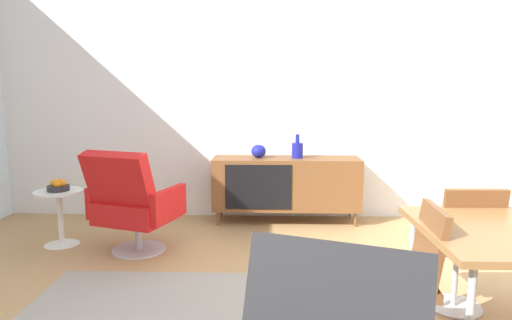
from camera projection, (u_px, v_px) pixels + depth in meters
The scene contains 9 objects.
wall_back at pixel (277, 95), 4.99m from camera, with size 6.80×0.12×2.80m, color white.
sideboard at pixel (286, 183), 4.83m from camera, with size 1.60×0.45×0.72m.
vase_cobalt at pixel (297, 150), 4.78m from camera, with size 0.12×0.12×0.26m.
vase_sculptural_dark at pixel (259, 151), 4.79m from camera, with size 0.16×0.16×0.15m.
dining_chair_near_window at pixel (404, 278), 2.28m from camera, with size 0.45×0.42×0.86m.
dining_chair_back_left at pixel (462, 243), 2.82m from camera, with size 0.41×0.43×0.86m.
lounge_chair_red at pixel (132, 202), 3.88m from camera, with size 0.84×0.81×0.95m.
side_table_round at pixel (60, 211), 4.13m from camera, with size 0.44×0.44×0.52m.
fruit_bowl at pixel (58, 186), 4.09m from camera, with size 0.20×0.20×0.11m.
Camera 1 is at (-0.07, -2.45, 1.42)m, focal length 30.85 mm.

